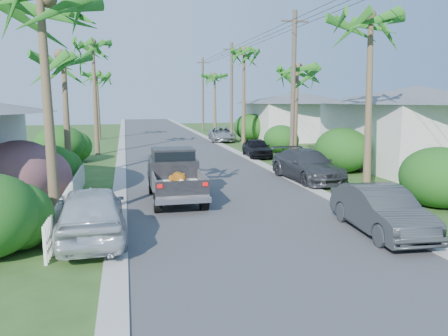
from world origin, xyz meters
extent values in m
plane|color=#2D491B|center=(0.00, 0.00, 0.00)|extent=(120.00, 120.00, 0.00)
cube|color=#38383A|center=(0.00, 25.00, 0.01)|extent=(8.00, 100.00, 0.02)
cube|color=#A5A39E|center=(-4.30, 25.00, 0.03)|extent=(0.60, 100.00, 0.06)
cube|color=#A5A39E|center=(4.30, 25.00, 0.03)|extent=(0.60, 100.00, 0.06)
cylinder|color=black|center=(-2.90, 4.45, 0.38)|extent=(0.28, 0.76, 0.76)
cylinder|color=black|center=(-1.20, 4.45, 0.38)|extent=(0.28, 0.76, 0.76)
cylinder|color=black|center=(-2.90, 7.70, 0.38)|extent=(0.28, 0.76, 0.76)
cylinder|color=black|center=(-1.20, 7.70, 0.38)|extent=(0.28, 0.76, 0.76)
cube|color=slate|center=(-2.05, 5.10, 0.62)|extent=(1.90, 2.40, 0.24)
cube|color=slate|center=(-2.97, 5.10, 1.00)|extent=(0.06, 2.40, 0.55)
cube|color=slate|center=(-1.13, 5.10, 1.00)|extent=(0.06, 2.40, 0.55)
cube|color=black|center=(-2.05, 3.93, 0.98)|extent=(1.92, 0.08, 0.52)
cube|color=silver|center=(-2.05, 3.77, 0.55)|extent=(1.98, 0.18, 0.18)
cube|color=red|center=(-2.85, 3.88, 1.10)|extent=(0.18, 0.05, 0.14)
cube|color=red|center=(-1.25, 3.88, 1.10)|extent=(0.18, 0.05, 0.14)
cube|color=black|center=(-2.05, 6.95, 1.05)|extent=(1.94, 1.65, 1.10)
cube|color=black|center=(-2.05, 6.95, 1.78)|extent=(1.70, 1.35, 0.55)
cube|color=black|center=(-2.05, 6.28, 1.75)|extent=(1.60, 0.05, 0.45)
cube|color=black|center=(-2.05, 8.20, 0.90)|extent=(1.94, 1.20, 0.80)
cube|color=white|center=(-2.05, 5.10, 0.82)|extent=(1.70, 2.10, 0.16)
ellipsoid|color=orange|center=(-2.05, 5.20, 1.12)|extent=(0.48, 1.25, 0.43)
sphere|color=orange|center=(-2.05, 4.45, 1.20)|extent=(0.40, 0.40, 0.40)
ellipsoid|color=white|center=(-2.05, 5.20, 1.02)|extent=(0.32, 0.86, 0.18)
imported|color=#333638|center=(3.60, 0.50, 0.72)|extent=(1.81, 4.44, 1.43)
imported|color=#323438|center=(4.91, 9.12, 0.76)|extent=(2.51, 5.37, 1.52)
imported|color=black|center=(4.99, 18.00, 0.66)|extent=(1.75, 3.93, 1.31)
imported|color=#9FA1A6|center=(5.00, 29.50, 0.66)|extent=(2.65, 4.96, 1.33)
imported|color=silver|center=(-5.00, 1.81, 0.81)|extent=(2.15, 4.84, 1.62)
cone|color=brown|center=(-6.20, 3.00, 3.50)|extent=(0.36, 0.71, 7.01)
cone|color=brown|center=(-6.80, 12.00, 3.10)|extent=(0.36, 0.61, 6.21)
cone|color=brown|center=(-6.00, 22.00, 4.00)|extent=(0.36, 0.36, 8.00)
cone|color=brown|center=(-6.50, 34.00, 3.25)|extent=(0.36, 0.75, 6.51)
cone|color=brown|center=(6.30, 6.00, 3.75)|extent=(0.36, 0.73, 7.51)
cone|color=brown|center=(6.60, 15.00, 3.00)|extent=(0.36, 0.54, 6.01)
cone|color=brown|center=(6.20, 26.00, 4.10)|extent=(0.36, 0.36, 8.20)
cone|color=brown|center=(6.50, 40.00, 3.40)|extent=(0.36, 0.63, 6.81)
ellipsoid|color=#AF1968|center=(-7.80, 6.00, 1.30)|extent=(3.00, 3.30, 2.60)
ellipsoid|color=#194E16|center=(-7.40, 10.00, 1.00)|extent=(2.40, 2.64, 2.00)
ellipsoid|color=#194E16|center=(-8.00, 18.00, 1.20)|extent=(3.20, 3.52, 2.40)
ellipsoid|color=#194E16|center=(7.60, 3.00, 1.15)|extent=(2.80, 3.08, 2.30)
ellipsoid|color=#194E16|center=(7.80, 11.00, 1.25)|extent=(3.00, 3.30, 2.50)
ellipsoid|color=#194E16|center=(7.50, 20.00, 1.05)|extent=(2.60, 2.86, 2.10)
ellipsoid|color=#194E16|center=(8.00, 30.00, 1.30)|extent=(3.20, 3.52, 2.60)
cube|color=white|center=(-6.00, 5.50, 0.50)|extent=(0.10, 11.00, 1.00)
cube|color=silver|center=(13.00, 12.00, 1.90)|extent=(8.00, 9.00, 3.80)
cone|color=#595B60|center=(13.00, 12.00, 4.30)|extent=(6.48, 6.48, 1.00)
cube|color=silver|center=(13.00, 30.00, 1.80)|extent=(9.00, 8.00, 3.60)
cone|color=#595B60|center=(13.00, 30.00, 4.10)|extent=(6.48, 6.48, 1.00)
cylinder|color=brown|center=(5.60, 13.00, 4.50)|extent=(0.26, 0.26, 9.00)
cube|color=brown|center=(5.60, 13.00, 8.40)|extent=(1.60, 0.10, 0.10)
cylinder|color=brown|center=(5.60, 28.00, 4.50)|extent=(0.26, 0.26, 9.00)
cube|color=brown|center=(5.60, 28.00, 8.40)|extent=(1.60, 0.10, 0.10)
cylinder|color=brown|center=(5.60, 43.00, 4.50)|extent=(0.26, 0.26, 9.00)
cube|color=brown|center=(5.60, 43.00, 8.40)|extent=(1.60, 0.10, 0.10)
camera|label=1|loc=(-3.95, -11.08, 4.13)|focal=35.00mm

